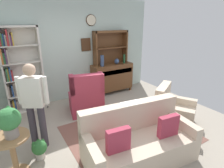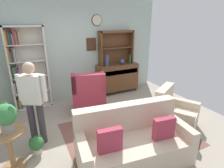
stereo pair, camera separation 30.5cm
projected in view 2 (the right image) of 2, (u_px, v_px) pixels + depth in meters
name	position (u px, v px, depth m)	size (l,w,h in m)	color
ground_plane	(112.00, 129.00, 3.92)	(5.40, 4.60, 0.02)	#9E9384
wall_back	(79.00, 50.00, 5.25)	(5.00, 0.09, 2.80)	#ADC1B7
area_rug	(127.00, 134.00, 3.74)	(2.42, 2.01, 0.01)	brown
bookshelf	(25.00, 68.00, 4.58)	(0.90, 0.30, 2.10)	silver
sideboard	(117.00, 77.00, 5.78)	(1.30, 0.45, 0.92)	brown
sideboard_hutch	(116.00, 43.00, 5.53)	(1.10, 0.26, 1.00)	brown
vase_tall	(107.00, 61.00, 5.36)	(0.11, 0.11, 0.33)	#33476B
vase_round	(122.00, 61.00, 5.62)	(0.15, 0.15, 0.17)	#33476B
bottle_wine	(130.00, 59.00, 5.69)	(0.07, 0.07, 0.29)	#194223
couch_floral	(132.00, 143.00, 2.98)	(1.89, 1.07, 0.90)	beige
armchair_floral	(174.00, 115.00, 3.91)	(1.04, 1.05, 0.88)	beige
wingback_chair	(88.00, 97.00, 4.56)	(0.94, 0.96, 1.05)	#A33347
plant_stand	(10.00, 146.00, 2.76)	(0.52, 0.52, 0.67)	#997047
potted_plant_large	(6.00, 116.00, 2.59)	(0.32, 0.32, 0.44)	gray
potted_plant_small	(37.00, 144.00, 3.13)	(0.24, 0.24, 0.34)	beige
person_reading	(33.00, 98.00, 3.22)	(0.49, 0.34, 1.56)	#38333D
coffee_table	(109.00, 116.00, 3.76)	(0.80, 0.50, 0.42)	brown
book_stack	(104.00, 113.00, 3.62)	(0.20, 0.16, 0.08)	#3F3833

